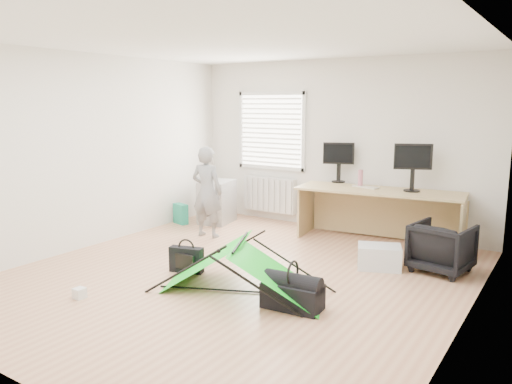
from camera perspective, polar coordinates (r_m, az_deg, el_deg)
The scene contains 18 objects.
ground at distance 6.00m, azimuth -2.12°, elevation -9.54°, with size 5.50×5.50×0.00m, color tan.
back_wall at distance 8.08m, azimuth 9.20°, elevation 5.26°, with size 5.00×0.02×2.70m, color silver.
window at distance 8.58m, azimuth 1.74°, elevation 7.00°, with size 1.20×0.06×1.20m, color silver.
radiator at distance 8.68m, azimuth 1.57°, elevation -0.28°, with size 1.00×0.12×0.60m, color silver.
desk at distance 7.41m, azimuth 13.77°, elevation -2.79°, with size 2.33×0.74×0.80m, color tan.
filing_cabinet at distance 8.53m, azimuth -4.45°, elevation -1.11°, with size 0.46×0.62×0.72m, color #9B9DA0.
monitor_left at distance 7.87m, azimuth 9.44°, elevation 2.74°, with size 0.48×0.10×0.46m, color black.
monitor_right at distance 7.29m, azimuth 17.46°, elevation 1.97°, with size 0.51×0.11×0.49m, color black.
keyboard at distance 7.49m, azimuth 12.40°, elevation 0.57°, with size 0.39×0.13×0.02m, color beige.
thermos at distance 7.52m, azimuth 11.85°, elevation 1.54°, with size 0.07×0.07×0.25m, color #B26477.
office_chair at distance 6.46m, azimuth 20.46°, elevation -5.95°, with size 0.64×0.66×0.60m, color black.
person at distance 7.57m, azimuth -5.62°, elevation -0.00°, with size 0.51×0.33×1.39m, color gray.
kite at distance 5.41m, azimuth -1.80°, elevation -8.62°, with size 1.81×0.79×0.56m, color #13CE20, non-canonical shape.
storage_crate at distance 6.39m, azimuth 13.90°, elevation -7.21°, with size 0.52×0.36×0.29m, color silver.
tote_bag at distance 8.54m, azimuth -8.60°, elevation -2.48°, with size 0.28×0.12×0.34m, color #1E9272.
laptop_bag at distance 6.13m, azimuth -7.95°, elevation -7.66°, with size 0.41×0.12×0.31m, color black.
white_box at distance 5.64m, azimuth -19.52°, elevation -10.85°, with size 0.11×0.11×0.11m, color silver.
duffel_bag at distance 5.07m, azimuth 4.19°, elevation -11.76°, with size 0.59×0.30×0.26m, color black.
Camera 1 is at (3.27, -4.60, 2.02)m, focal length 35.00 mm.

